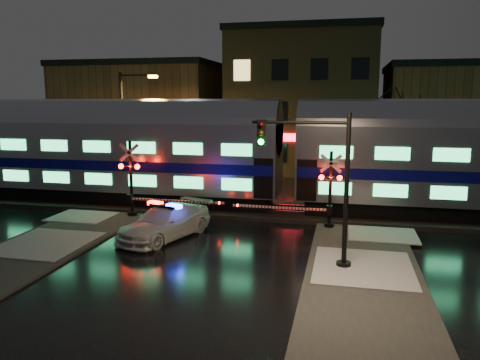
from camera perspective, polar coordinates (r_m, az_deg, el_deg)
name	(u,v)px	position (r m, az deg, el deg)	size (l,w,h in m)	color
ground	(213,236)	(21.41, -3.32, -6.85)	(120.00, 120.00, 0.00)	black
ballast	(238,209)	(26.06, -0.29, -3.55)	(90.00, 4.20, 0.24)	black
sidewalk_right	(366,304)	(15.01, 15.14, -14.38)	(4.00, 20.00, 0.12)	#2D2D2D
building_left	(145,117)	(45.74, -11.56, 7.53)	(14.00, 10.00, 9.00)	brown
building_mid	(304,104)	(42.38, 7.77, 9.17)	(12.00, 11.00, 11.50)	brown
building_right	(461,123)	(42.78, 25.39, 6.32)	(12.00, 10.00, 8.50)	brown
train	(289,152)	(25.03, 5.97, 3.44)	(51.00, 3.12, 5.92)	black
police_car	(165,222)	(21.20, -9.12, -5.09)	(3.55, 5.36, 1.61)	silver
crossing_signal_right	(322,198)	(22.50, 9.98, -2.12)	(5.29, 0.63, 3.74)	black
crossing_signal_left	(137,187)	(24.76, -12.45, -0.81)	(5.72, 0.65, 4.05)	black
traffic_light	(321,187)	(16.96, 9.85, -0.86)	(3.69, 0.68, 5.70)	black
streetlight	(126,124)	(32.07, -13.70, 6.67)	(2.63, 0.28, 7.88)	black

